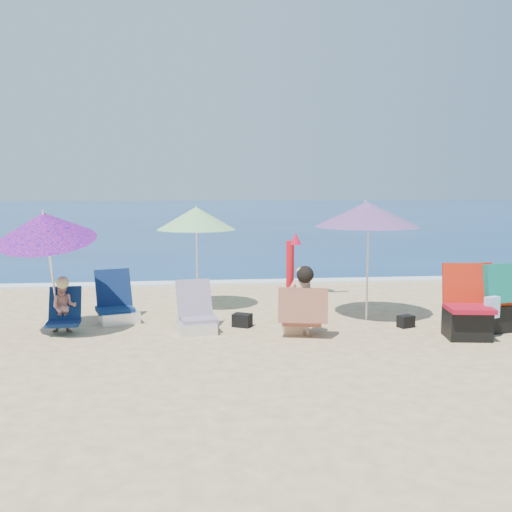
{
  "coord_description": "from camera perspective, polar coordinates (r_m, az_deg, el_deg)",
  "views": [
    {
      "loc": [
        -1.28,
        -7.8,
        2.15
      ],
      "look_at": [
        -0.3,
        1.0,
        1.1
      ],
      "focal_mm": 40.77,
      "sensor_mm": 36.0,
      "label": 1
    }
  ],
  "objects": [
    {
      "name": "person_center",
      "position": [
        8.44,
        4.56,
        -4.54
      ],
      "size": [
        0.74,
        0.71,
        1.03
      ],
      "color": "tan",
      "rests_on": "ground"
    },
    {
      "name": "bag_black_b",
      "position": [
        9.3,
        14.49,
        -6.24
      ],
      "size": [
        0.28,
        0.24,
        0.18
      ],
      "color": "black",
      "rests_on": "ground"
    },
    {
      "name": "chair_navy",
      "position": [
        9.65,
        -13.49,
        -4.99
      ],
      "size": [
        0.79,
        0.86,
        0.81
      ],
      "color": "#0D254D",
      "rests_on": "ground"
    },
    {
      "name": "umbrella_striped",
      "position": [
        10.22,
        -5.89,
        3.69
      ],
      "size": [
        1.76,
        1.76,
        1.84
      ],
      "color": "white",
      "rests_on": "ground"
    },
    {
      "name": "foam",
      "position": [
        13.14,
        -0.68,
        -2.56
      ],
      "size": [
        120.0,
        0.5,
        0.04
      ],
      "color": "white",
      "rests_on": "ground"
    },
    {
      "name": "bag_tan",
      "position": [
        8.62,
        3.62,
        -6.93
      ],
      "size": [
        0.27,
        0.2,
        0.23
      ],
      "color": "tan",
      "rests_on": "ground"
    },
    {
      "name": "person_left",
      "position": [
        9.1,
        -18.32,
        -4.75
      ],
      "size": [
        0.49,
        0.59,
        0.85
      ],
      "color": "tan",
      "rests_on": "ground"
    },
    {
      "name": "camp_chair_right",
      "position": [
        9.39,
        21.83,
        -4.6
      ],
      "size": [
        0.69,
        0.94,
        1.05
      ],
      "color": "#BA2A0D",
      "rests_on": "ground"
    },
    {
      "name": "umbrella_turquoise",
      "position": [
        9.52,
        10.86,
        4.02
      ],
      "size": [
        2.25,
        2.25,
        1.95
      ],
      "color": "silver",
      "rests_on": "ground"
    },
    {
      "name": "bag_black_a",
      "position": [
        9.06,
        -1.36,
        -6.32
      ],
      "size": [
        0.34,
        0.31,
        0.2
      ],
      "color": "black",
      "rests_on": "ground"
    },
    {
      "name": "camp_chair_left",
      "position": [
        8.87,
        19.97,
        -5.57
      ],
      "size": [
        0.71,
        0.75,
        1.06
      ],
      "color": "maroon",
      "rests_on": "ground"
    },
    {
      "name": "ground",
      "position": [
        8.19,
        2.89,
        -8.46
      ],
      "size": [
        120.0,
        120.0,
        0.0
      ],
      "color": "#D8BC84",
      "rests_on": "ground"
    },
    {
      "name": "umbrella_blue",
      "position": [
        8.8,
        -20.02,
        2.73
      ],
      "size": [
        1.62,
        1.66,
        1.95
      ],
      "color": "white",
      "rests_on": "ground"
    },
    {
      "name": "furled_umbrella",
      "position": [
        8.53,
        3.46,
        -2.14
      ],
      "size": [
        0.21,
        0.44,
        1.51
      ],
      "color": "red",
      "rests_on": "ground"
    },
    {
      "name": "chair_rainbow",
      "position": [
        8.77,
        -5.88,
        -6.13
      ],
      "size": [
        0.64,
        0.79,
        0.75
      ],
      "color": "#D4744A",
      "rests_on": "ground"
    },
    {
      "name": "sea",
      "position": [
        52.86,
        -4.99,
        4.37
      ],
      "size": [
        120.0,
        80.0,
        0.12
      ],
      "color": "navy",
      "rests_on": "ground"
    }
  ]
}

